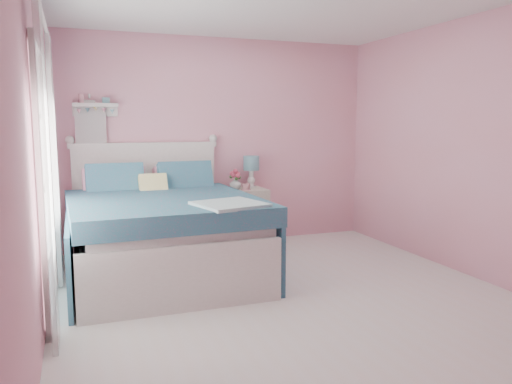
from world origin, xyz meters
TOP-DOWN VIEW (x-y plane):
  - floor at (0.00, 0.00)m, footprint 4.50×4.50m
  - room_shell at (0.00, 0.00)m, footprint 4.50×4.50m
  - bed at (-0.94, 1.12)m, footprint 1.84×2.29m
  - nightstand at (0.26, 1.98)m, footprint 0.50×0.49m
  - table_lamp at (0.38, 2.09)m, footprint 0.20×0.20m
  - vase at (0.13, 1.98)m, footprint 0.18×0.18m
  - teacup at (0.23, 1.87)m, footprint 0.11×0.11m
  - roses at (0.13, 1.98)m, footprint 0.14×0.11m
  - wall_shelf at (-1.49, 2.19)m, footprint 0.50×0.15m
  - hanging_dress at (-1.55, 2.18)m, footprint 0.34×0.03m
  - french_door at (-1.97, 0.40)m, footprint 0.04×1.32m
  - curtain_near at (-1.92, -0.34)m, footprint 0.04×0.40m
  - curtain_far at (-1.92, 1.14)m, footprint 0.04×0.40m

SIDE VIEW (x-z plane):
  - floor at x=0.00m, z-range 0.00..0.00m
  - nightstand at x=0.26m, z-range 0.00..0.72m
  - bed at x=-0.94m, z-range -0.23..1.08m
  - teacup at x=0.23m, z-range 0.72..0.81m
  - vase at x=0.13m, z-range 0.72..0.88m
  - roses at x=0.13m, z-range 0.85..0.97m
  - table_lamp at x=0.38m, z-range 0.80..1.21m
  - french_door at x=-1.97m, z-range -0.01..2.15m
  - curtain_near at x=-1.92m, z-range 0.02..2.34m
  - curtain_far at x=-1.92m, z-range 0.02..2.34m
  - hanging_dress at x=-1.55m, z-range 1.04..1.76m
  - room_shell at x=0.00m, z-range -0.67..3.83m
  - wall_shelf at x=-1.49m, z-range 1.61..1.86m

